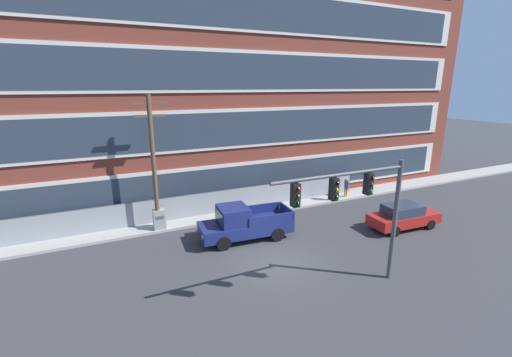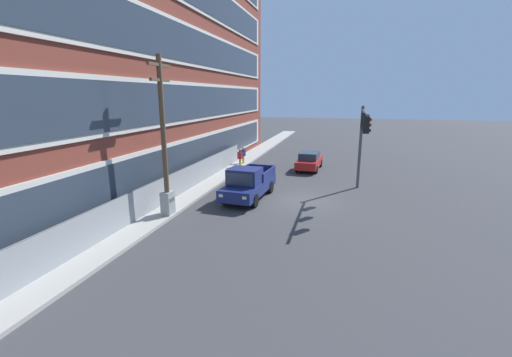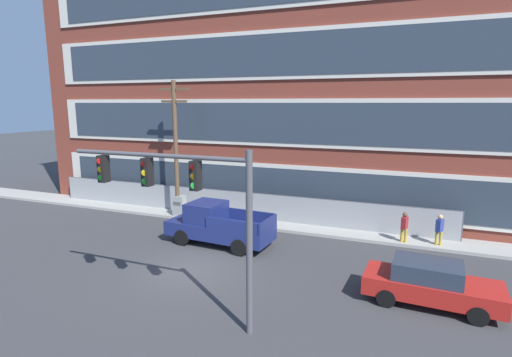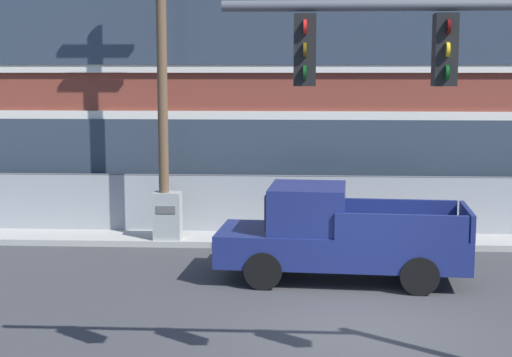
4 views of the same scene
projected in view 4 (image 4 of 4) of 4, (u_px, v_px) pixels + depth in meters
name	position (u px, v px, depth m)	size (l,w,h in m)	color
ground_plane	(366.00, 330.00, 13.85)	(160.00, 160.00, 0.00)	#38383A
sidewalk_building_side	(344.00, 238.00, 21.00)	(80.00, 2.05, 0.16)	#9E9B93
chain_link_fence	(277.00, 206.00, 21.42)	(25.60, 0.06, 1.73)	gray
pickup_truck_navy	(335.00, 236.00, 17.02)	(5.53, 2.39, 2.08)	navy
utility_pole_near_corner	(162.00, 72.00, 19.94)	(2.00, 0.26, 8.25)	brown
electrical_cabinet	(168.00, 219.00, 20.50)	(0.71, 0.53, 1.40)	#939993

